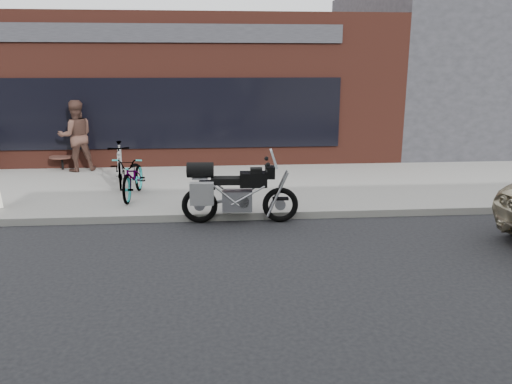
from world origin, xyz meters
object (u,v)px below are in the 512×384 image
at_px(bicycle_rear, 120,164).
at_px(cafe_patron_left, 76,136).
at_px(motorcycle, 232,192).
at_px(bicycle_front, 133,176).
at_px(cafe_table, 62,157).

distance_m(bicycle_rear, cafe_patron_left, 2.46).
bearing_deg(motorcycle, bicycle_rear, 136.46).
height_order(motorcycle, cafe_patron_left, cafe_patron_left).
bearing_deg(bicycle_front, motorcycle, -33.42).
height_order(cafe_table, cafe_patron_left, cafe_patron_left).
relative_size(bicycle_front, cafe_table, 2.66).
relative_size(bicycle_front, cafe_patron_left, 0.92).
distance_m(cafe_table, cafe_patron_left, 0.83).
xyz_separation_m(bicycle_front, cafe_table, (-2.50, 3.29, -0.12)).
distance_m(bicycle_front, cafe_patron_left, 3.71).
xyz_separation_m(bicycle_rear, cafe_patron_left, (-1.50, 1.89, 0.45)).
bearing_deg(cafe_table, bicycle_front, -52.73).
bearing_deg(bicycle_rear, bicycle_front, -76.27).
bearing_deg(cafe_patron_left, bicycle_front, 101.80).
height_order(motorcycle, bicycle_front, motorcycle).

